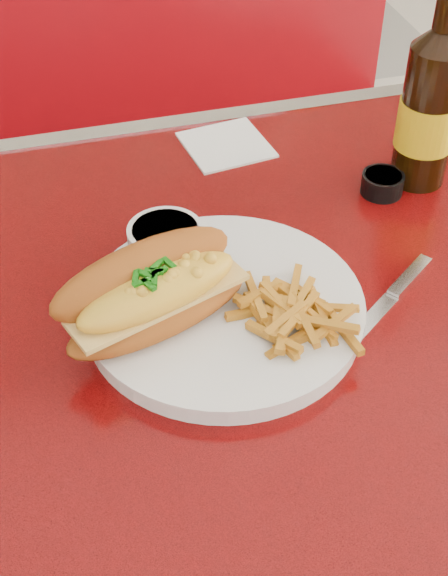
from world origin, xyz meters
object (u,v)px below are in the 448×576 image
object	(u,v)px
sauce_cup_right	(382,183)
knife	(388,301)
fork	(192,337)
mac_hoagie	(153,291)
beer_bottle	(430,104)
booth_bench_far	(134,225)
gravy_ramekin	(166,244)
dinner_plate	(224,309)
diner_table	(242,420)

from	to	relation	value
sauce_cup_right	knife	xyz separation A→B (m)	(-0.07, -0.19, -0.01)
fork	sauce_cup_right	bearing A→B (deg)	-59.85
mac_hoagie	knife	world-z (taller)	mac_hoagie
sauce_cup_right	beer_bottle	xyz separation A→B (m)	(0.05, 0.02, 0.09)
beer_bottle	sauce_cup_right	bearing A→B (deg)	-163.26
booth_bench_far	knife	world-z (taller)	booth_bench_far
mac_hoagie	gravy_ramekin	size ratio (longest dim) A/B	2.26
booth_bench_far	dinner_plate	world-z (taller)	booth_bench_far
booth_bench_far	gravy_ramekin	distance (m)	0.86
diner_table	beer_bottle	bearing A→B (deg)	33.78
gravy_ramekin	diner_table	bearing A→B (deg)	-63.36
mac_hoagie	gravy_ramekin	xyz separation A→B (m)	(0.03, 0.11, -0.03)
diner_table	fork	world-z (taller)	fork
booth_bench_far	knife	bearing A→B (deg)	-79.58
booth_bench_far	mac_hoagie	bearing A→B (deg)	-96.47
diner_table	booth_bench_far	size ratio (longest dim) A/B	1.03
diner_table	gravy_ramekin	xyz separation A→B (m)	(-0.06, 0.11, 0.19)
booth_bench_far	beer_bottle	xyz separation A→B (m)	(0.28, -0.62, 0.59)
diner_table	dinner_plate	distance (m)	0.17
beer_bottle	knife	size ratio (longest dim) A/B	1.58
diner_table	dinner_plate	xyz separation A→B (m)	(-0.02, 0.01, 0.17)
beer_bottle	dinner_plate	bearing A→B (deg)	-149.46
booth_bench_far	knife	distance (m)	0.97
dinner_plate	mac_hoagie	distance (m)	0.09
beer_bottle	diner_table	bearing A→B (deg)	-146.22
beer_bottle	booth_bench_far	bearing A→B (deg)	114.22
diner_table	fork	distance (m)	0.19
fork	beer_bottle	bearing A→B (deg)	-62.34
diner_table	sauce_cup_right	distance (m)	0.33
dinner_plate	mac_hoagie	xyz separation A→B (m)	(-0.07, -0.00, 0.05)
mac_hoagie	dinner_plate	bearing A→B (deg)	-16.17
mac_hoagie	diner_table	bearing A→B (deg)	-23.80
dinner_plate	beer_bottle	distance (m)	0.36
diner_table	beer_bottle	size ratio (longest dim) A/B	4.42
dinner_plate	beer_bottle	world-z (taller)	beer_bottle
sauce_cup_right	beer_bottle	world-z (taller)	beer_bottle
mac_hoagie	beer_bottle	xyz separation A→B (m)	(0.37, 0.18, 0.05)
sauce_cup_right	mac_hoagie	bearing A→B (deg)	-152.55
mac_hoagie	sauce_cup_right	world-z (taller)	mac_hoagie
fork	knife	bearing A→B (deg)	-90.85
diner_table	mac_hoagie	bearing A→B (deg)	175.95
sauce_cup_right	beer_bottle	size ratio (longest dim) A/B	0.22
booth_bench_far	gravy_ramekin	bearing A→B (deg)	-94.63
dinner_plate	mac_hoagie	world-z (taller)	mac_hoagie
mac_hoagie	gravy_ramekin	bearing A→B (deg)	52.16
knife	mac_hoagie	bearing A→B (deg)	138.55
diner_table	dinner_plate	world-z (taller)	dinner_plate
dinner_plate	fork	bearing A→B (deg)	-137.71
mac_hoagie	beer_bottle	distance (m)	0.42
mac_hoagie	fork	distance (m)	0.06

